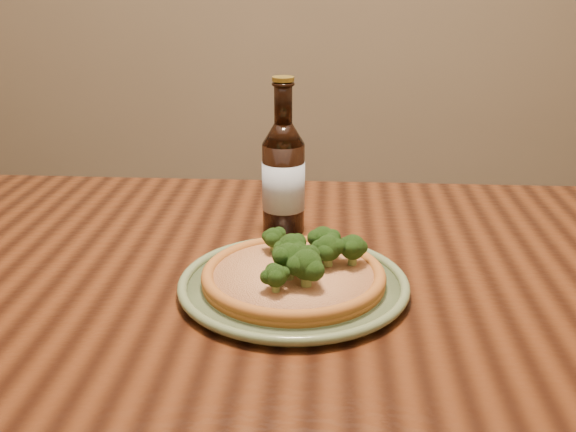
# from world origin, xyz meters

# --- Properties ---
(table) EXTENTS (1.60, 0.90, 0.75)m
(table) POSITION_xyz_m (0.00, 0.10, 0.66)
(table) COLOR #48210F
(table) RESTS_ON ground
(plate) EXTENTS (0.32, 0.32, 0.02)m
(plate) POSITION_xyz_m (0.16, 0.04, 0.76)
(plate) COLOR #677953
(plate) RESTS_ON table
(pizza) EXTENTS (0.26, 0.26, 0.07)m
(pizza) POSITION_xyz_m (0.16, 0.04, 0.78)
(pizza) COLOR #AE6627
(pizza) RESTS_ON plate
(beer_bottle) EXTENTS (0.07, 0.07, 0.26)m
(beer_bottle) POSITION_xyz_m (0.13, 0.27, 0.85)
(beer_bottle) COLOR black
(beer_bottle) RESTS_ON table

